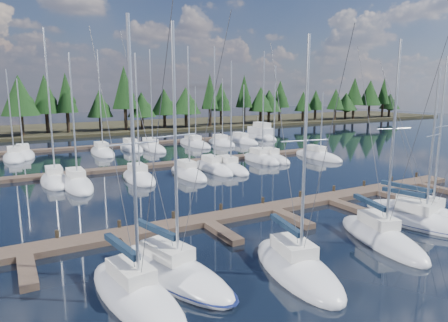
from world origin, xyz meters
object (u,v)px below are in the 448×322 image
main_dock (274,210)px  motor_yacht_right (260,135)px  front_sailboat_0 (135,294)px  front_sailboat_4 (419,222)px  front_sailboat_3 (381,237)px  front_sailboat_1 (173,271)px  front_sailboat_5 (425,215)px  front_sailboat_2 (296,268)px

main_dock → motor_yacht_right: size_ratio=4.23×
front_sailboat_0 → front_sailboat_4: bearing=0.2°
front_sailboat_0 → front_sailboat_3: bearing=-2.4°
front_sailboat_0 → front_sailboat_1: (2.46, 1.41, -0.01)m
front_sailboat_5 → motor_yacht_right: bearing=70.3°
front_sailboat_2 → front_sailboat_0: bearing=170.3°
front_sailboat_4 → motor_yacht_right: 50.92m
front_sailboat_1 → front_sailboat_3: (13.69, -2.09, 0.01)m
front_sailboat_3 → front_sailboat_1: bearing=171.3°
front_sailboat_1 → front_sailboat_5: bearing=-1.7°
front_sailboat_4 → front_sailboat_5: front_sailboat_5 is taller
front_sailboat_4 → motor_yacht_right: bearing=68.8°
main_dock → motor_yacht_right: (25.90, 39.93, 0.35)m
motor_yacht_right → front_sailboat_1: bearing=-128.8°
main_dock → front_sailboat_3: size_ratio=3.26×
front_sailboat_5 → front_sailboat_4: bearing=-156.7°
main_dock → front_sailboat_1: size_ratio=3.19×
front_sailboat_4 → front_sailboat_2: bearing=-173.1°
front_sailboat_1 → front_sailboat_3: 13.85m
main_dock → front_sailboat_3: 8.64m
front_sailboat_2 → motor_yacht_right: 58.02m
front_sailboat_0 → motor_yacht_right: size_ratio=1.32×
front_sailboat_2 → front_sailboat_4: front_sailboat_2 is taller
front_sailboat_3 → front_sailboat_4: bearing=8.6°
front_sailboat_1 → front_sailboat_5: 20.40m
main_dock → front_sailboat_5: 11.41m
front_sailboat_5 → main_dock: bearing=143.4°
front_sailboat_0 → front_sailboat_2: size_ratio=1.03×
front_sailboat_2 → front_sailboat_4: 12.74m
front_sailboat_1 → motor_yacht_right: bearing=51.2°
main_dock → front_sailboat_2: front_sailboat_2 is taller
front_sailboat_1 → front_sailboat_5: (20.39, -0.60, -0.00)m
main_dock → front_sailboat_1: 12.83m
front_sailboat_5 → motor_yacht_right: front_sailboat_5 is taller
front_sailboat_0 → front_sailboat_4: size_ratio=1.14×
front_sailboat_2 → front_sailboat_3: size_ratio=0.98×
front_sailboat_2 → front_sailboat_5: size_ratio=1.03×
front_sailboat_1 → motor_yacht_right: 59.21m
main_dock → front_sailboat_3: (2.46, -8.28, 0.09)m
main_dock → front_sailboat_1: front_sailboat_1 is taller
main_dock → front_sailboat_0: size_ratio=3.21×
front_sailboat_2 → front_sailboat_1: bearing=154.6°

